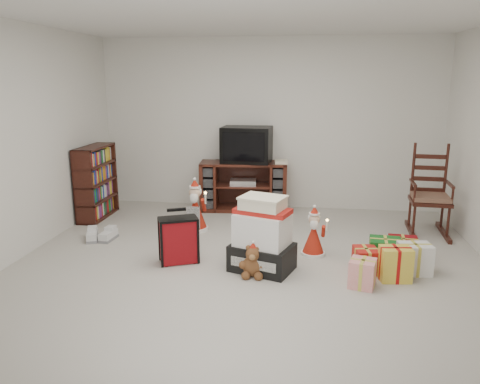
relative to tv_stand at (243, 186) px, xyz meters
name	(u,v)px	position (x,y,z in m)	size (l,w,h in m)	color
room	(249,149)	(0.35, -2.24, 0.89)	(5.01, 5.01, 2.51)	#A29E95
tv_stand	(243,186)	(0.00, 0.00, 0.00)	(1.29, 0.56, 0.72)	#4A1D15
bookshelf	(96,183)	(-1.98, -0.66, 0.12)	(0.27, 0.82, 1.01)	#3E1711
rocking_chair	(428,202)	(2.45, -0.73, 0.04)	(0.51, 0.80, 1.17)	#3E1711
gift_pile	(262,239)	(0.49, -2.22, -0.03)	(0.71, 0.61, 0.75)	black
red_suitcase	(179,240)	(-0.41, -2.15, -0.11)	(0.43, 0.34, 0.58)	maroon
stocking	(252,237)	(0.38, -2.15, -0.04)	(0.30, 0.13, 0.64)	#0B6B1C
teddy_bear	(253,263)	(0.41, -2.40, -0.22)	(0.21, 0.19, 0.32)	brown
santa_figurine	(314,236)	(1.01, -1.73, -0.15)	(0.27, 0.26, 0.56)	#A32011
mrs_claus_figurine	(195,211)	(-0.48, -1.05, -0.10)	(0.33, 0.31, 0.67)	#A32011
sneaker_pair	(100,236)	(-1.54, -1.59, -0.31)	(0.38, 0.33, 0.11)	silver
gift_cluster	(388,259)	(1.75, -2.09, -0.22)	(0.80, 1.12, 0.27)	#AD1913
crt_television	(247,144)	(0.05, 0.02, 0.62)	(0.73, 0.55, 0.51)	black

